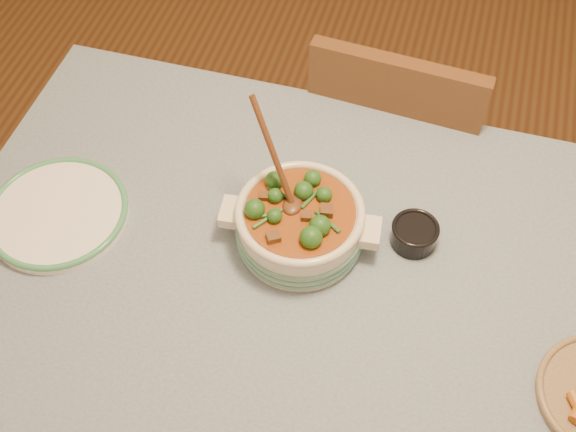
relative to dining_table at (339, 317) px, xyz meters
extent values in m
plane|color=#482614|center=(0.00, 0.00, -0.66)|extent=(4.50, 4.50, 0.00)
cube|color=brown|center=(0.00, 0.00, 0.06)|extent=(1.60, 1.00, 0.05)
cube|color=#8293A9|center=(0.00, 0.00, 0.09)|extent=(1.68, 1.08, 0.01)
cylinder|color=brown|center=(-0.73, 0.43, -0.31)|extent=(0.07, 0.07, 0.70)
cylinder|color=beige|center=(-0.11, 0.10, 0.14)|extent=(0.28, 0.28, 0.10)
torus|color=beige|center=(-0.11, 0.10, 0.19)|extent=(0.26, 0.26, 0.02)
cube|color=beige|center=(0.03, 0.12, 0.16)|extent=(0.05, 0.07, 0.03)
cube|color=beige|center=(-0.26, 0.09, 0.16)|extent=(0.05, 0.07, 0.03)
cylinder|color=#993F16|center=(-0.11, 0.10, 0.18)|extent=(0.22, 0.22, 0.02)
cylinder|color=white|center=(-0.63, 0.02, 0.10)|extent=(0.39, 0.39, 0.02)
torus|color=#449763|center=(-0.63, 0.02, 0.11)|extent=(0.30, 0.30, 0.01)
cylinder|color=black|center=(0.11, 0.17, 0.12)|extent=(0.10, 0.10, 0.05)
torus|color=black|center=(0.11, 0.17, 0.14)|extent=(0.10, 0.10, 0.01)
cylinder|color=black|center=(0.11, 0.17, 0.13)|extent=(0.08, 0.08, 0.01)
cube|color=brown|center=(0.02, 0.73, -0.21)|extent=(0.45, 0.45, 0.04)
cube|color=brown|center=(0.00, 0.54, 0.01)|extent=(0.42, 0.07, 0.45)
cylinder|color=brown|center=(0.21, 0.90, -0.44)|extent=(0.04, 0.04, 0.45)
cylinder|color=brown|center=(-0.15, 0.92, -0.44)|extent=(0.04, 0.04, 0.45)
cylinder|color=brown|center=(0.18, 0.53, -0.44)|extent=(0.04, 0.04, 0.45)
cylinder|color=brown|center=(-0.18, 0.56, -0.44)|extent=(0.04, 0.04, 0.45)
camera|label=1|loc=(0.09, -0.72, 1.34)|focal=45.00mm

